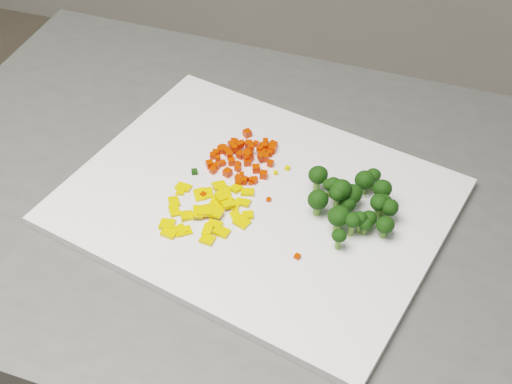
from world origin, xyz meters
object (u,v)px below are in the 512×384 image
(cutting_board, at_px, (256,201))
(pepper_pile, at_px, (210,208))
(carrot_pile, at_px, (245,151))
(broccoli_pile, at_px, (347,196))

(cutting_board, distance_m, pepper_pile, 0.06)
(carrot_pile, bearing_deg, cutting_board, -61.07)
(cutting_board, height_order, pepper_pile, pepper_pile)
(carrot_pile, relative_size, broccoli_pile, 0.83)
(cutting_board, xyz_separation_m, pepper_pile, (-0.04, -0.04, 0.01))
(cutting_board, height_order, broccoli_pile, broccoli_pile)
(pepper_pile, bearing_deg, carrot_pile, 84.79)
(broccoli_pile, bearing_deg, cutting_board, -174.91)
(pepper_pile, bearing_deg, cutting_board, 41.67)
(carrot_pile, relative_size, pepper_pile, 0.86)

